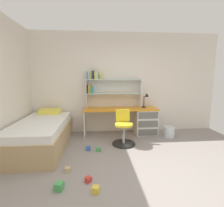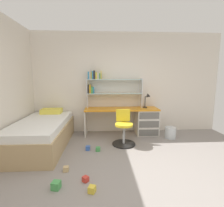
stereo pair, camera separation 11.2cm
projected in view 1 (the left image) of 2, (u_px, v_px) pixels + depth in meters
ground_plane at (136, 183)px, 2.43m from camera, size 5.56×5.80×0.02m
room_shell at (65, 86)px, 3.29m from camera, size 5.56×5.80×2.69m
desk at (139, 119)px, 4.49m from camera, size 1.91×0.53×0.71m
bookshelf_hutch at (105, 85)px, 4.42m from camera, size 1.46×0.22×0.98m
desk_lamp at (147, 98)px, 4.45m from camera, size 0.20×0.17×0.38m
swivel_chair at (124, 131)px, 3.80m from camera, size 0.52×0.52×0.78m
bed_platform at (42, 134)px, 3.61m from camera, size 1.02×1.99×0.71m
waste_bin at (169, 132)px, 4.24m from camera, size 0.27×0.27×0.28m
toy_block_green_0 at (59, 186)px, 2.26m from camera, size 0.13×0.13×0.11m
toy_block_natural_1 at (68, 170)px, 2.69m from camera, size 0.09×0.09×0.08m
toy_block_yellow_2 at (96, 190)px, 2.21m from camera, size 0.11×0.11×0.09m
toy_block_red_3 at (88, 180)px, 2.43m from camera, size 0.11×0.11×0.08m
toy_block_blue_4 at (88, 148)px, 3.49m from camera, size 0.09×0.09×0.09m
toy_block_green_5 at (98, 149)px, 3.45m from camera, size 0.10×0.10×0.09m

